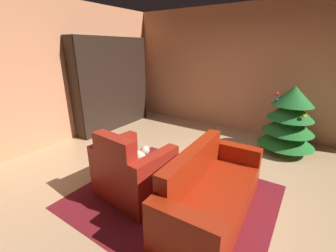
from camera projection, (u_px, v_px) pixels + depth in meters
ground_plane at (196, 185)px, 3.23m from camera, size 7.38×7.38×0.00m
wall_back at (255, 71)px, 4.89m from camera, size 6.27×0.06×2.78m
wall_left at (58, 74)px, 4.39m from camera, size 0.06×5.47×2.78m
area_rug at (174, 196)px, 2.97m from camera, size 2.43×2.16×0.01m
bookshelf_unit at (117, 85)px, 5.39m from camera, size 0.36×2.05×2.11m
armchair_red at (132, 173)px, 2.91m from camera, size 0.97×0.81×0.93m
couch_red at (210, 194)px, 2.58m from camera, size 0.78×1.75×0.81m
coffee_table at (166, 168)px, 2.88m from camera, size 0.75×0.75×0.44m
book_stack_on_table at (169, 162)px, 2.90m from camera, size 0.22×0.16×0.07m
bottle_on_table at (158, 166)px, 2.66m from camera, size 0.06×0.06×0.26m
decorated_tree at (289, 120)px, 4.06m from camera, size 0.98×0.98×1.25m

